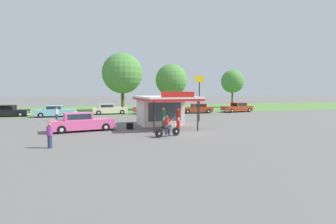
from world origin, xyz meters
The scene contains 22 objects.
ground_plane centered at (0.00, 0.00, 0.00)m, with size 300.00×300.00×0.00m, color slate.
grass_verge_strip centered at (0.00, 30.00, 0.00)m, with size 120.00×24.00×0.01m, color #56843D.
service_station_kiosk centered at (-0.83, 5.47, 1.68)m, with size 4.73×7.64×3.33m.
gas_pump_nearside centered at (-1.49, 2.18, 0.89)m, with size 0.44×0.44×1.95m.
gas_pump_offside centered at (-0.16, 2.18, 0.86)m, with size 0.44×0.44×1.88m.
motorcycle_with_rider centered at (-2.25, -1.26, 0.65)m, with size 2.15×0.99×1.58m.
featured_classic_sedan centered at (-8.31, 3.58, 0.72)m, with size 5.54×2.57×1.57m.
parked_car_back_row_right centered at (8.41, 17.78, 0.67)m, with size 5.12×2.20×1.44m.
parked_car_back_row_far_left centered at (-4.58, 19.79, 0.69)m, with size 5.15×2.07×1.50m.
parked_car_back_row_far_right centered at (-17.61, 20.03, 0.68)m, with size 5.09×2.31×1.53m.
parked_car_back_row_left centered at (15.50, 17.81, 0.68)m, with size 5.50×2.62×1.52m.
parked_car_back_row_centre centered at (1.60, 19.03, 0.71)m, with size 5.61×2.33×1.55m.
parked_car_second_row_spare centered at (-11.67, 17.93, 0.68)m, with size 5.22×2.05×1.48m.
bystander_chatting_near_pumps centered at (-10.09, -2.99, 0.78)m, with size 0.34×0.34×1.50m.
bystander_strolling_foreground centered at (2.28, 12.12, 0.90)m, with size 0.34×0.34×1.71m.
bystander_admiring_sedan centered at (1.74, 13.21, 0.83)m, with size 0.34×0.34×1.56m.
bystander_standing_back_lot centered at (-11.06, 12.52, 0.80)m, with size 0.34×0.34×1.53m.
tree_oak_far_left centered at (-1.78, 25.73, 6.34)m, with size 6.79×6.79×9.75m.
tree_oak_far_right centered at (21.17, 29.12, 5.21)m, with size 4.72×4.72×7.70m.
tree_oak_left centered at (7.00, 25.99, 5.32)m, with size 5.70×5.70×8.18m.
roadside_pole_sign centered at (4.17, 7.41, 3.44)m, with size 1.10×0.12×5.07m.
spare_tire_stack centered at (-4.24, 3.58, 0.27)m, with size 0.60×0.60×0.54m.
Camera 1 is at (-8.12, -20.17, 3.39)m, focal length 28.85 mm.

